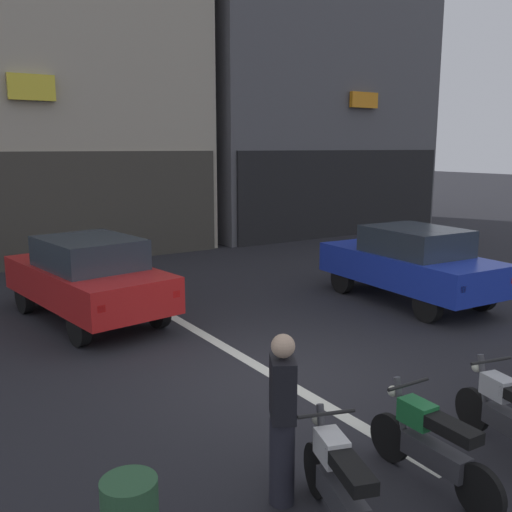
{
  "coord_description": "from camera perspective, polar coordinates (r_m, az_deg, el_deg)",
  "views": [
    {
      "loc": [
        -4.54,
        -6.4,
        3.32
      ],
      "look_at": [
        0.92,
        2.0,
        1.4
      ],
      "focal_mm": 39.99,
      "sensor_mm": 36.0,
      "label": 1
    }
  ],
  "objects": [
    {
      "name": "person_by_motorcycles",
      "position": [
        5.48,
        2.66,
        -15.93
      ],
      "size": [
        0.37,
        0.42,
        1.67
      ],
      "color": "#23232D",
      "rests_on": "ground"
    },
    {
      "name": "building_far_right",
      "position": [
        25.03,
        3.13,
        19.73
      ],
      "size": [
        9.93,
        7.83,
        14.4
      ],
      "color": "#56565B",
      "rests_on": "ground"
    },
    {
      "name": "car_red_crossing_near",
      "position": [
        11.41,
        -16.48,
        -1.92
      ],
      "size": [
        2.31,
        4.3,
        1.64
      ],
      "color": "black",
      "rests_on": "ground"
    },
    {
      "name": "lane_centre_line",
      "position": [
        13.62,
        -12.53,
        -3.5
      ],
      "size": [
        0.2,
        18.0,
        0.01
      ],
      "primitive_type": "cube",
      "color": "silver",
      "rests_on": "ground"
    },
    {
      "name": "car_blue_parked_kerbside",
      "position": [
        12.72,
        15.19,
        -0.57
      ],
      "size": [
        1.97,
        4.18,
        1.64
      ],
      "color": "black",
      "rests_on": "ground"
    },
    {
      "name": "motorcycle_green_row_left_mid",
      "position": [
        6.14,
        17.07,
        -17.5
      ],
      "size": [
        0.55,
        1.67,
        0.98
      ],
      "color": "black",
      "rests_on": "ground"
    },
    {
      "name": "motorcycle_white_row_leftmost",
      "position": [
        5.35,
        8.34,
        -21.65
      ],
      "size": [
        0.67,
        1.61,
        0.98
      ],
      "color": "black",
      "rests_on": "ground"
    },
    {
      "name": "motorcycle_silver_row_centre",
      "position": [
        7.01,
        24.03,
        -14.27
      ],
      "size": [
        0.56,
        1.65,
        0.98
      ],
      "color": "black",
      "rests_on": "ground"
    },
    {
      "name": "ground_plane",
      "position": [
        8.52,
        2.19,
        -12.09
      ],
      "size": [
        120.0,
        120.0,
        0.0
      ],
      "primitive_type": "plane",
      "color": "#232328"
    }
  ]
}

